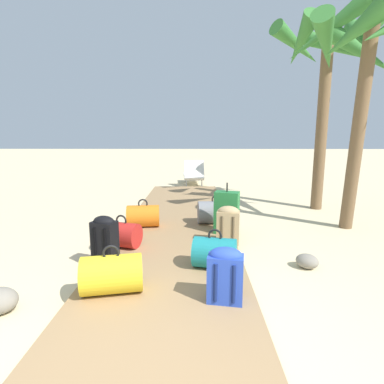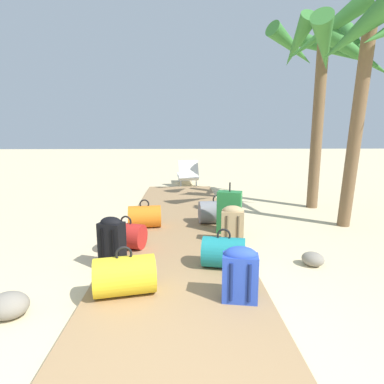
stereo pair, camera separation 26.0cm
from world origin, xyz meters
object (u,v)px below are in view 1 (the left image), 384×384
suitcase_green (227,213)px  duffel_bag_red (122,235)px  backpack_blue (225,273)px  duffel_bag_yellow (112,274)px  palm_tree_far_right (328,54)px  palm_tree_near_right (370,54)px  lounge_chair (193,175)px  backpack_black (105,238)px  duffel_bag_grey (216,212)px  duffel_bag_teal (215,253)px  backpack_tan (228,224)px  duffel_bag_orange (143,216)px

suitcase_green → duffel_bag_red: suitcase_green is taller
backpack_blue → duffel_bag_yellow: backpack_blue is taller
duffel_bag_red → palm_tree_far_right: size_ratio=0.14×
backpack_blue → palm_tree_far_right: bearing=59.4°
backpack_blue → palm_tree_far_right: size_ratio=0.13×
backpack_blue → palm_tree_near_right: 4.33m
lounge_chair → backpack_black: bearing=-99.1°
duffel_bag_red → lounge_chair: lounge_chair is taller
palm_tree_near_right → suitcase_green: bearing=-167.8°
duffel_bag_grey → duffel_bag_teal: size_ratio=1.18×
backpack_blue → backpack_tan: bearing=83.3°
duffel_bag_teal → duffel_bag_red: (-1.25, 0.67, -0.01)m
duffel_bag_grey → lounge_chair: (-0.43, 4.72, 0.05)m
backpack_tan → suitcase_green: size_ratio=0.68×
duffel_bag_red → palm_tree_far_right: 5.43m
backpack_tan → palm_tree_far_right: palm_tree_far_right is taller
palm_tree_far_right → lounge_chair: 5.16m
palm_tree_near_right → duffel_bag_grey: bearing=178.2°
duffel_bag_red → backpack_black: (-0.08, -0.53, 0.13)m
duffel_bag_orange → suitcase_green: suitcase_green is taller
palm_tree_near_right → lounge_chair: 6.10m
duffel_bag_teal → lounge_chair: lounge_chair is taller
backpack_blue → lounge_chair: (-0.35, 7.33, -0.03)m
duffel_bag_orange → backpack_blue: 2.67m
duffel_bag_orange → backpack_black: backpack_black is taller
duffel_bag_teal → backpack_black: size_ratio=0.96×
backpack_tan → duffel_bag_yellow: (-1.28, -1.41, -0.10)m
duffel_bag_grey → duffel_bag_yellow: 2.72m
duffel_bag_orange → duffel_bag_yellow: (0.06, -2.24, 0.01)m
backpack_blue → duffel_bag_teal: size_ratio=0.96×
backpack_tan → duffel_bag_yellow: backpack_tan is taller
suitcase_green → palm_tree_near_right: 3.35m
backpack_blue → duffel_bag_teal: (-0.05, 0.76, -0.10)m
palm_tree_near_right → lounge_chair: size_ratio=2.38×
duffel_bag_red → palm_tree_near_right: (3.76, 1.11, 2.60)m
duffel_bag_yellow → backpack_black: backpack_black is taller
duffel_bag_orange → backpack_blue: backpack_blue is taller
duffel_bag_yellow → lounge_chair: size_ratio=0.42×
palm_tree_far_right → duffel_bag_red: bearing=-144.6°
duffel_bag_grey → duffel_bag_red: duffel_bag_grey is taller
duffel_bag_grey → backpack_black: 2.25m
duffel_bag_orange → lounge_chair: 5.00m
duffel_bag_teal → lounge_chair: size_ratio=0.36×
duffel_bag_yellow → palm_tree_far_right: bearing=48.1°
suitcase_green → backpack_tan: bearing=-92.9°
duffel_bag_orange → duffel_bag_yellow: 2.24m
lounge_chair → backpack_blue: bearing=-87.3°
backpack_black → palm_tree_far_right: 5.69m
duffel_bag_orange → duffel_bag_grey: bearing=9.9°
palm_tree_near_right → duffel_bag_red: bearing=-163.6°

